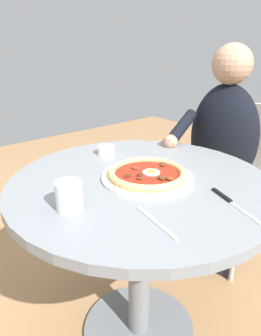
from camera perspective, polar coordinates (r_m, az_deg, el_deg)
name	(u,v)px	position (r m, az deg, el deg)	size (l,w,h in m)	color
ground_plane	(139,331)	(1.53, 1.54, -28.13)	(6.00, 6.00, 0.02)	#9E754C
dining_table	(140,217)	(1.14, 1.85, -9.09)	(0.92, 0.92, 0.73)	gray
pizza_on_plate	(147,174)	(1.07, 3.14, -1.20)	(0.32, 0.32, 0.03)	white
water_glass	(69,198)	(0.89, -11.40, -5.44)	(0.08, 0.08, 0.08)	silver
steak_knife	(228,200)	(0.97, 17.75, -5.67)	(0.09, 0.21, 0.01)	silver
ramekin_capers	(106,150)	(1.31, -4.58, 3.41)	(0.07, 0.07, 0.04)	white
fork_utensil	(156,222)	(0.83, 4.76, -10.04)	(0.04, 0.18, 0.00)	#BCBCC1
diner_person	(219,174)	(1.70, 16.13, -1.05)	(0.53, 0.39, 1.17)	#282833
cafe_chair_diner	(230,167)	(1.83, 18.09, 0.27)	(0.48, 0.48, 0.87)	beige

